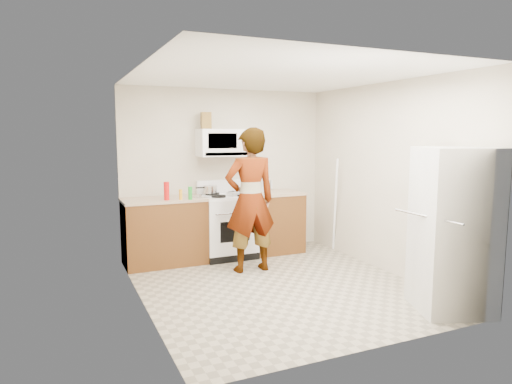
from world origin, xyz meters
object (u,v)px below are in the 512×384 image
microwave (223,143)px  saucepan (210,190)px  person (250,200)px  kettle (265,185)px  gas_range (227,225)px  fridge (453,230)px

microwave → saucepan: (-0.22, 0.01, -0.69)m
person → kettle: 1.18m
gas_range → microwave: size_ratio=1.49×
microwave → saucepan: 0.72m
kettle → saucepan: size_ratio=0.98×
fridge → microwave: bearing=136.1°
gas_range → person: size_ratio=0.59×
person → fridge: size_ratio=1.13×
microwave → gas_range: bearing=-90.0°
fridge → kettle: bearing=123.8°
person → saucepan: person is taller
kettle → microwave: bearing=-166.1°
gas_range → kettle: bearing=14.7°
saucepan → person: bearing=-74.5°
person → kettle: bearing=-123.7°
fridge → gas_range: bearing=137.0°
kettle → gas_range: bearing=-156.1°
fridge → saucepan: size_ratio=8.48×
microwave → fridge: microwave is taller
person → saucepan: bearing=-73.5°
fridge → saucepan: (-1.63, 3.02, 0.16)m
kettle → saucepan: bearing=-167.6°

